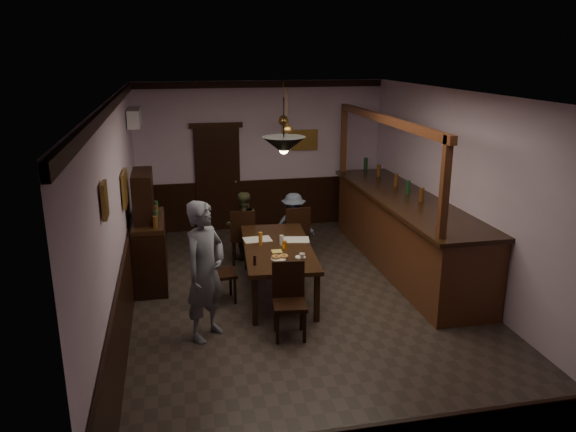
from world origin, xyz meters
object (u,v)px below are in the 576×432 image
object	(u,v)px
person_seated_right	(293,225)
sideboard	(149,239)
dining_table	(278,250)
chair_far_right	(296,232)
chair_far_left	(243,234)
bar_counter	(405,230)
person_standing	(205,271)
coffee_cup	(302,256)
chair_near	(289,296)
chair_side	(216,270)
pendant_brass_mid	(287,130)
person_seated_left	(243,226)
soda_can	(285,245)
pendant_iron	(284,145)
pendant_brass_far	(283,121)

from	to	relation	value
person_seated_right	sideboard	xyz separation A→B (m)	(-2.47, -0.71, 0.14)
dining_table	chair_far_right	size ratio (longest dim) A/B	2.27
chair_far_left	bar_counter	world-z (taller)	bar_counter
person_standing	person_seated_right	size ratio (longest dim) A/B	1.56
coffee_cup	dining_table	bearing A→B (deg)	115.67
sideboard	chair_near	bearing A→B (deg)	-49.63
chair_near	person_standing	xyz separation A→B (m)	(-1.04, 0.16, 0.38)
chair_side	bar_counter	distance (m)	3.33
chair_near	pendant_brass_mid	xyz separation A→B (m)	(0.52, 2.60, 1.77)
chair_near	person_seated_left	bearing A→B (deg)	100.58
chair_near	soda_can	size ratio (longest dim) A/B	8.09
person_seated_left	coffee_cup	size ratio (longest dim) A/B	15.16
coffee_cup	sideboard	bearing A→B (deg)	151.38
sideboard	bar_counter	world-z (taller)	bar_counter
dining_table	person_standing	distance (m)	1.65
chair_near	coffee_cup	xyz separation A→B (m)	(0.34, 0.71, 0.27)
bar_counter	dining_table	bearing A→B (deg)	-164.95
soda_can	pendant_iron	world-z (taller)	pendant_iron
chair_side	person_seated_left	xyz separation A→B (m)	(0.62, 1.72, 0.11)
person_standing	person_seated_left	xyz separation A→B (m)	(0.83, 2.74, -0.30)
sideboard	pendant_brass_far	bearing A→B (deg)	35.38
chair_far_right	sideboard	xyz separation A→B (m)	(-2.46, -0.43, 0.17)
dining_table	pendant_brass_far	distance (m)	3.10
bar_counter	chair_near	bearing A→B (deg)	-141.23
bar_counter	pendant_brass_mid	size ratio (longest dim) A/B	5.67
chair_near	pendant_brass_far	world-z (taller)	pendant_brass_far
pendant_brass_mid	pendant_brass_far	distance (m)	1.31
dining_table	chair_far_left	size ratio (longest dim) A/B	2.32
bar_counter	pendant_iron	world-z (taller)	pendant_iron
soda_can	person_seated_right	bearing A→B (deg)	73.22
pendant_brass_far	pendant_iron	bearing A→B (deg)	-101.33
pendant_iron	person_seated_right	bearing A→B (deg)	74.48
dining_table	coffee_cup	size ratio (longest dim) A/B	28.43
person_standing	person_seated_right	xyz separation A→B (m)	(1.72, 2.67, -0.33)
pendant_brass_far	chair_far_right	bearing A→B (deg)	-92.12
coffee_cup	pendant_brass_far	distance (m)	3.54
dining_table	chair_far_left	bearing A→B (deg)	105.12
chair_far_right	person_standing	size ratio (longest dim) A/B	0.55
chair_far_left	person_seated_right	size ratio (longest dim) A/B	0.84
dining_table	bar_counter	xyz separation A→B (m)	(2.30, 0.62, -0.04)
chair_far_left	sideboard	xyz separation A→B (m)	(-1.55, -0.51, 0.19)
person_seated_right	person_standing	bearing A→B (deg)	71.03
person_standing	pendant_brass_far	xyz separation A→B (m)	(1.76, 3.74, 1.39)
chair_far_right	pendant_brass_far	distance (m)	2.21
person_standing	coffee_cup	bearing A→B (deg)	-24.69
chair_far_left	chair_far_right	distance (m)	0.92
chair_far_right	person_seated_left	size ratio (longest dim) A/B	0.83
dining_table	chair_side	world-z (taller)	chair_side
chair_near	pendant_brass_far	size ratio (longest dim) A/B	1.20
chair_near	bar_counter	xyz separation A→B (m)	(2.41, 1.94, 0.12)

